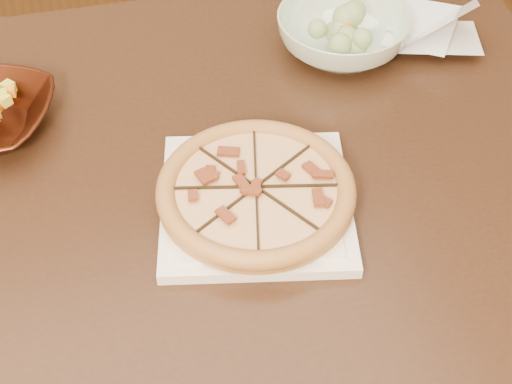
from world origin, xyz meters
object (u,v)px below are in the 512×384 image
at_px(pizza, 256,190).
at_px(salad_bowl, 342,33).
at_px(dining_table, 162,207).
at_px(plate, 256,201).

bearing_deg(pizza, salad_bowl, 51.13).
bearing_deg(pizza, dining_table, 133.08).
distance_m(plate, salad_bowl, 0.41).
height_order(dining_table, salad_bowl, salad_bowl).
relative_size(dining_table, plate, 4.59).
bearing_deg(plate, dining_table, 133.09).
height_order(dining_table, plate, plate).
relative_size(dining_table, pizza, 5.32).
distance_m(dining_table, salad_bowl, 0.44).
height_order(pizza, salad_bowl, salad_bowl).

